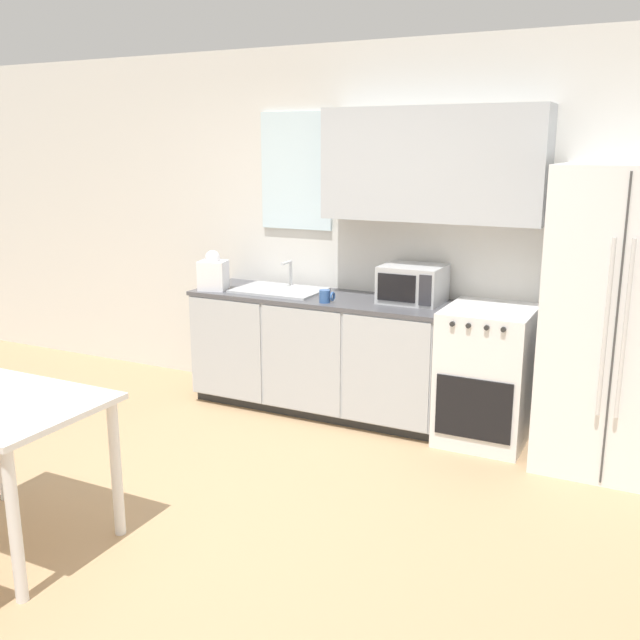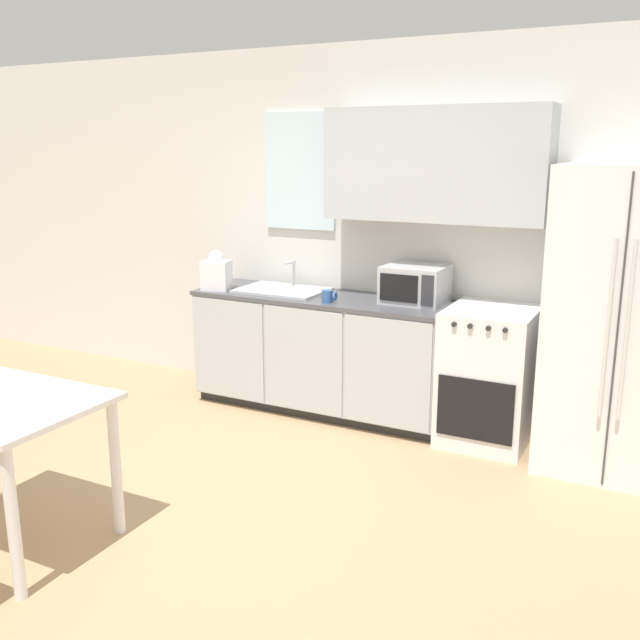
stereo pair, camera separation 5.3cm
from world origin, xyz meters
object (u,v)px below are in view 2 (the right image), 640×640
at_px(coffee_mug, 328,296).
at_px(dining_table, 1,424).
at_px(microwave, 415,284).
at_px(refrigerator, 623,322).
at_px(oven_range, 489,376).

relative_size(coffee_mug, dining_table, 0.11).
bearing_deg(dining_table, microwave, 63.80).
distance_m(refrigerator, coffee_mug, 1.93).
xyz_separation_m(refrigerator, dining_table, (-2.61, -2.36, -0.30)).
bearing_deg(refrigerator, oven_range, 176.64).
distance_m(coffee_mug, dining_table, 2.34).
height_order(refrigerator, coffee_mug, refrigerator).
bearing_deg(oven_range, microwave, 170.25).
bearing_deg(coffee_mug, refrigerator, 4.30).
relative_size(oven_range, coffee_mug, 8.42).
relative_size(oven_range, microwave, 2.15).
xyz_separation_m(microwave, dining_table, (-1.23, -2.50, -0.38)).
distance_m(oven_range, microwave, 0.81).
bearing_deg(microwave, dining_table, -116.20).
bearing_deg(coffee_mug, dining_table, -107.30).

